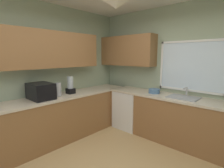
# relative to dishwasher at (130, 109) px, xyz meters

# --- Properties ---
(room_shell) EXTENTS (4.01, 4.03, 2.77)m
(room_shell) POSITION_rel_dishwasher_xyz_m (0.60, -1.15, 1.38)
(room_shell) COLOR #9EAD8E
(room_shell) RESTS_ON ground_plane
(counter_run_left) EXTENTS (0.65, 3.64, 0.91)m
(counter_run_left) POSITION_rel_dishwasher_xyz_m (-0.66, -1.62, 0.02)
(counter_run_left) COLOR olive
(counter_run_left) RESTS_ON ground_plane
(counter_run_back) EXTENTS (3.10, 0.65, 0.91)m
(counter_run_back) POSITION_rel_dishwasher_xyz_m (1.18, 0.03, 0.02)
(counter_run_back) COLOR olive
(counter_run_back) RESTS_ON ground_plane
(dishwasher) EXTENTS (0.60, 0.60, 0.86)m
(dishwasher) POSITION_rel_dishwasher_xyz_m (0.00, 0.00, 0.00)
(dishwasher) COLOR white
(dishwasher) RESTS_ON ground_plane
(microwave) EXTENTS (0.48, 0.36, 0.29)m
(microwave) POSITION_rel_dishwasher_xyz_m (-0.66, -1.81, 0.62)
(microwave) COLOR black
(microwave) RESTS_ON counter_run_left
(kettle) EXTENTS (0.12, 0.12, 0.26)m
(kettle) POSITION_rel_dishwasher_xyz_m (-0.64, -1.47, 0.61)
(kettle) COLOR #B7B7BC
(kettle) RESTS_ON counter_run_left
(sink_assembly) EXTENTS (0.53, 0.40, 0.19)m
(sink_assembly) POSITION_rel_dishwasher_xyz_m (1.21, 0.04, 0.49)
(sink_assembly) COLOR #9EA0A5
(sink_assembly) RESTS_ON counter_run_back
(bowl) EXTENTS (0.23, 0.23, 0.09)m
(bowl) POSITION_rel_dishwasher_xyz_m (0.61, 0.03, 0.52)
(bowl) COLOR #4C7099
(bowl) RESTS_ON counter_run_back
(blender_appliance) EXTENTS (0.15, 0.15, 0.36)m
(blender_appliance) POSITION_rel_dishwasher_xyz_m (-0.66, -1.18, 0.64)
(blender_appliance) COLOR black
(blender_appliance) RESTS_ON counter_run_left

